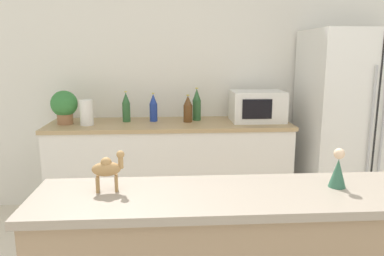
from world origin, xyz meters
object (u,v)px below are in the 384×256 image
object	(u,v)px
potted_plant	(64,106)
camel_figurine	(108,168)
back_bottle_1	(197,105)
wise_man_figurine_blue	(338,170)
microwave	(257,106)
back_bottle_3	(126,107)
back_bottle_2	(188,109)
back_bottle_0	(153,108)
paper_towel_roll	(87,113)
refrigerator	(354,125)

from	to	relation	value
potted_plant	camel_figurine	world-z (taller)	potted_plant
back_bottle_1	wise_man_figurine_blue	distance (m)	2.04
microwave	camel_figurine	xyz separation A→B (m)	(-1.08, -1.89, 0.02)
microwave	wise_man_figurine_blue	world-z (taller)	microwave
microwave	back_bottle_3	xyz separation A→B (m)	(-1.21, 0.05, -0.01)
potted_plant	back_bottle_1	bearing A→B (deg)	5.36
microwave	back_bottle_1	xyz separation A→B (m)	(-0.56, 0.08, 0.01)
potted_plant	back_bottle_2	bearing A→B (deg)	1.19
back_bottle_0	back_bottle_2	xyz separation A→B (m)	(0.32, -0.06, -0.01)
back_bottle_2	wise_man_figurine_blue	size ratio (longest dim) A/B	1.47
paper_towel_roll	microwave	distance (m)	1.54
wise_man_figurine_blue	back_bottle_0	bearing A→B (deg)	113.53
refrigerator	microwave	xyz separation A→B (m)	(-0.89, 0.10, 0.17)
potted_plant	back_bottle_1	distance (m)	1.20
paper_towel_roll	back_bottle_2	world-z (taller)	back_bottle_2
back_bottle_0	back_bottle_3	distance (m)	0.25
microwave	back_bottle_1	distance (m)	0.56
back_bottle_2	wise_man_figurine_blue	distance (m)	1.98
back_bottle_2	back_bottle_3	size ratio (longest dim) A/B	0.90
refrigerator	back_bottle_2	world-z (taller)	refrigerator
refrigerator	back_bottle_0	bearing A→B (deg)	175.32
back_bottle_1	back_bottle_3	world-z (taller)	back_bottle_1
back_bottle_3	camel_figurine	distance (m)	1.95
refrigerator	paper_towel_roll	xyz separation A→B (m)	(-2.43, 0.00, 0.14)
back_bottle_1	back_bottle_2	distance (m)	0.13
refrigerator	camel_figurine	world-z (taller)	refrigerator
paper_towel_roll	back_bottle_0	size ratio (longest dim) A/B	0.84
paper_towel_roll	back_bottle_3	size ratio (longest dim) A/B	0.79
microwave	back_bottle_0	bearing A→B (deg)	176.95
paper_towel_roll	wise_man_figurine_blue	world-z (taller)	wise_man_figurine_blue
paper_towel_roll	back_bottle_1	size ratio (longest dim) A/B	0.73
microwave	paper_towel_roll	bearing A→B (deg)	-176.34
camel_figurine	wise_man_figurine_blue	xyz separation A→B (m)	(0.97, -0.02, -0.03)
refrigerator	wise_man_figurine_blue	world-z (taller)	refrigerator
refrigerator	microwave	distance (m)	0.91
camel_figurine	back_bottle_1	bearing A→B (deg)	75.13
refrigerator	camel_figurine	bearing A→B (deg)	-137.72
microwave	back_bottle_0	distance (m)	0.96
back_bottle_3	refrigerator	bearing A→B (deg)	-4.08
potted_plant	paper_towel_roll	xyz separation A→B (m)	(0.21, -0.07, -0.05)
back_bottle_1	microwave	bearing A→B (deg)	-8.27
paper_towel_roll	back_bottle_3	world-z (taller)	back_bottle_3
back_bottle_0	camel_figurine	size ratio (longest dim) A/B	1.55
paper_towel_roll	wise_man_figurine_blue	size ratio (longest dim) A/B	1.30
back_bottle_0	potted_plant	bearing A→B (deg)	-174.03
back_bottle_3	paper_towel_roll	bearing A→B (deg)	-155.87
back_bottle_0	camel_figurine	world-z (taller)	back_bottle_0
back_bottle_3	back_bottle_1	bearing A→B (deg)	2.75
back_bottle_0	back_bottle_1	distance (m)	0.41
microwave	back_bottle_1	bearing A→B (deg)	171.73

